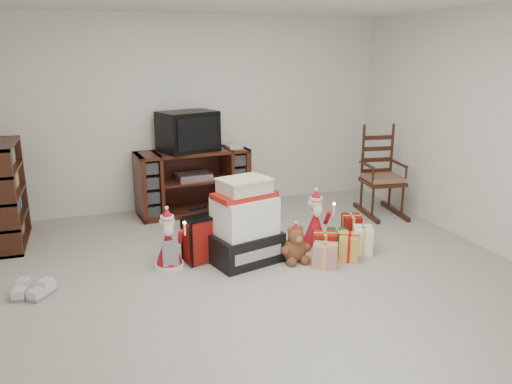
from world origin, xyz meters
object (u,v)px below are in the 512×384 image
rocking_chair (380,183)px  red_suitcase (203,238)px  gift_pile (245,227)px  sneaker_pair (32,291)px  bookshelf (7,196)px  teddy_bear (295,246)px  gift_cluster (342,242)px  crt_television (188,131)px  santa_figurine (315,225)px  mrs_claus_figurine (168,244)px  tv_stand (193,181)px

rocking_chair → red_suitcase: size_ratio=2.15×
gift_pile → sneaker_pair: size_ratio=2.20×
bookshelf → teddy_bear: bearing=-27.9°
red_suitcase → sneaker_pair: bearing=173.1°
bookshelf → gift_cluster: 3.61m
teddy_bear → crt_television: crt_television is taller
bookshelf → santa_figurine: 3.32m
teddy_bear → crt_television: (-0.66, 1.92, 0.91)m
gift_pile → mrs_claus_figurine: gift_pile is taller
red_suitcase → mrs_claus_figurine: (-0.35, -0.03, -0.01)m
gift_pile → teddy_bear: bearing=-35.3°
sneaker_pair → teddy_bear: bearing=20.8°
santa_figurine → gift_cluster: bearing=-46.2°
santa_figurine → crt_television: size_ratio=0.80×
bookshelf → gift_pile: bookshelf is taller
santa_figurine → gift_cluster: santa_figurine is taller
bookshelf → mrs_claus_figurine: size_ratio=1.85×
santa_figurine → gift_cluster: (0.21, -0.22, -0.13)m
mrs_claus_figurine → gift_cluster: bearing=-6.9°
gift_cluster → crt_television: size_ratio=1.19×
gift_pile → red_suitcase: size_ratio=1.52×
gift_cluster → sneaker_pair: bearing=-179.6°
bookshelf → mrs_claus_figurine: 1.96m
tv_stand → crt_television: crt_television is taller
tv_stand → santa_figurine: 1.92m
rocking_chair → red_suitcase: 2.66m
red_suitcase → gift_cluster: red_suitcase is taller
bookshelf → teddy_bear: size_ratio=3.06×
sneaker_pair → crt_television: 2.78m
red_suitcase → teddy_bear: red_suitcase is taller
crt_television → teddy_bear: bearing=-90.7°
gift_pile → crt_television: size_ratio=1.04×
bookshelf → mrs_claus_figurine: bookshelf is taller
rocking_chair → gift_cluster: 1.55m
sneaker_pair → rocking_chair: bearing=36.5°
rocking_chair → gift_pile: rocking_chair is taller
santa_figurine → rocking_chair: bearing=32.5°
sneaker_pair → santa_figurine: bearing=26.7°
tv_stand → sneaker_pair: tv_stand is taller
santa_figurine → gift_cluster: size_ratio=0.67×
tv_stand → teddy_bear: tv_stand is taller
tv_stand → bookshelf: (-2.13, -0.48, 0.13)m
crt_television → bookshelf: bearing=173.0°
bookshelf → crt_television: (2.08, 0.47, 0.53)m
red_suitcase → mrs_claus_figurine: size_ratio=0.91×
sneaker_pair → crt_television: (1.77, 1.88, 1.02)m
rocking_chair → santa_figurine: bearing=-139.8°
santa_figurine → red_suitcase: bearing=178.8°
gift_pile → santa_figurine: 0.84m
mrs_claus_figurine → crt_television: size_ratio=0.75×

